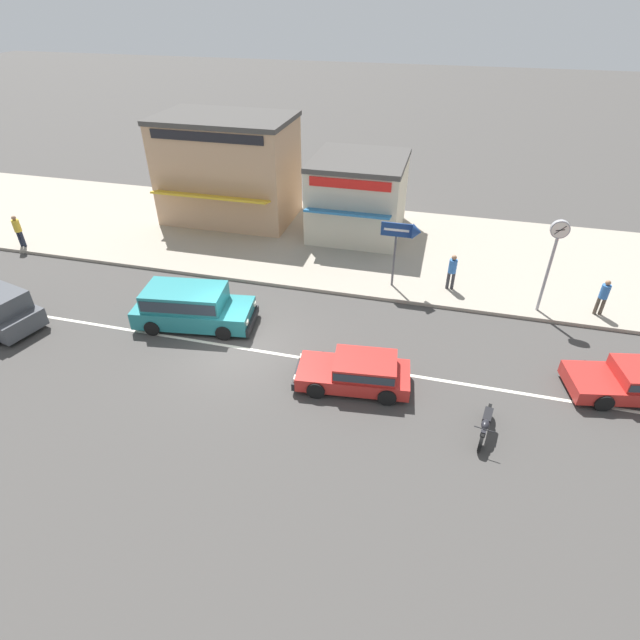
% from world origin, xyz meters
% --- Properties ---
extents(ground_plane, '(160.00, 160.00, 0.00)m').
position_xyz_m(ground_plane, '(0.00, 0.00, 0.00)').
color(ground_plane, '#423F3D').
extents(lane_centre_stripe, '(50.40, 0.14, 0.01)m').
position_xyz_m(lane_centre_stripe, '(0.00, 0.00, 0.00)').
color(lane_centre_stripe, silver).
rests_on(lane_centre_stripe, ground).
extents(kerb_strip, '(68.00, 10.00, 0.15)m').
position_xyz_m(kerb_strip, '(0.00, 9.58, 0.07)').
color(kerb_strip, '#9E9384').
rests_on(kerb_strip, ground).
extents(minivan_teal_1, '(4.81, 2.48, 1.56)m').
position_xyz_m(minivan_teal_1, '(-2.24, 1.05, 0.85)').
color(minivan_teal_1, teal).
rests_on(minivan_teal_1, ground).
extents(sedan_red_2, '(4.75, 2.53, 1.06)m').
position_xyz_m(sedan_red_2, '(13.66, 0.92, 0.53)').
color(sedan_red_2, red).
rests_on(sedan_red_2, ground).
extents(hatchback_red_4, '(3.94, 2.05, 1.10)m').
position_xyz_m(hatchback_red_4, '(4.74, -0.93, 0.59)').
color(hatchback_red_4, red).
rests_on(hatchback_red_4, ground).
extents(motorcycle_0, '(0.61, 1.86, 0.80)m').
position_xyz_m(motorcycle_0, '(8.81, -2.16, 0.42)').
color(motorcycle_0, black).
rests_on(motorcycle_0, ground).
extents(street_clock, '(0.69, 0.22, 3.87)m').
position_xyz_m(street_clock, '(11.00, 5.24, 3.05)').
color(street_clock, '#9E9EA3').
rests_on(street_clock, kerb_strip).
extents(arrow_signboard, '(1.65, 0.65, 2.95)m').
position_xyz_m(arrow_signboard, '(5.56, 5.74, 2.62)').
color(arrow_signboard, '#4C4C51').
rests_on(arrow_signboard, kerb_strip).
extents(pedestrian_mid_kerb, '(0.34, 0.34, 1.62)m').
position_xyz_m(pedestrian_mid_kerb, '(-13.55, 5.03, 1.09)').
color(pedestrian_mid_kerb, '#232838').
rests_on(pedestrian_mid_kerb, kerb_strip).
extents(pedestrian_by_shop, '(0.34, 0.34, 1.61)m').
position_xyz_m(pedestrian_by_shop, '(7.47, 6.08, 1.09)').
color(pedestrian_by_shop, '#333338').
rests_on(pedestrian_by_shop, kerb_strip).
extents(pedestrian_far_end, '(0.34, 0.34, 1.54)m').
position_xyz_m(pedestrian_far_end, '(13.30, 5.50, 1.04)').
color(pedestrian_far_end, '#4C4238').
rests_on(pedestrian_far_end, kerb_strip).
extents(shopfront_corner_warung, '(7.07, 5.21, 5.44)m').
position_xyz_m(shopfront_corner_warung, '(-4.80, 11.31, 2.88)').
color(shopfront_corner_warung, tan).
rests_on(shopfront_corner_warung, kerb_strip).
extents(shopfront_mid_block, '(4.63, 5.60, 3.89)m').
position_xyz_m(shopfront_mid_block, '(2.40, 11.07, 2.10)').
color(shopfront_mid_block, beige).
rests_on(shopfront_mid_block, kerb_strip).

